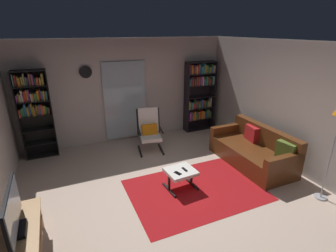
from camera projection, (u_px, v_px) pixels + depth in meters
The scene contains 15 objects.
ground_plane at pixel (174, 195), 4.63m from camera, with size 7.02×7.02×0.00m, color beige.
wall_back at pixel (127, 91), 6.65m from camera, with size 5.60×0.06×2.60m, color beige.
wall_right at pixel (295, 108), 5.19m from camera, with size 0.06×6.00×2.60m, color beige.
glass_door_panel at pixel (125, 101), 6.66m from camera, with size 1.10×0.01×2.00m, color silver.
area_rug at pixel (195, 190), 4.77m from camera, with size 2.39×1.71×0.01m, color #A71418.
tv_stand at pixel (20, 244), 3.14m from camera, with size 0.48×1.30×0.51m.
television at pixel (13, 213), 2.99m from camera, with size 0.20×0.95×0.57m.
bookshelf_near_tv at pixel (34, 107), 5.67m from camera, with size 0.69×0.30×1.99m.
bookshelf_near_sofa at pixel (199, 94), 7.32m from camera, with size 0.88×0.30×1.97m.
leather_sofa at pixel (254, 151), 5.63m from camera, with size 0.91×1.91×0.81m.
lounge_armchair at pixel (149, 129), 6.21m from camera, with size 0.67×0.74×1.02m.
ottoman at pixel (181, 173), 4.73m from camera, with size 0.55×0.52×0.37m.
tv_remote at pixel (185, 169), 4.72m from camera, with size 0.04×0.14×0.02m, color black.
cell_phone at pixel (178, 173), 4.60m from camera, with size 0.07×0.14×0.01m, color black.
wall_clock at pixel (86, 72), 6.02m from camera, with size 0.29×0.03×0.29m.
Camera 1 is at (-1.66, -3.52, 2.79)m, focal length 27.55 mm.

